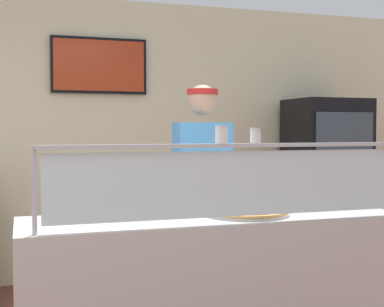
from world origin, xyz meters
TOP-DOWN VIEW (x-y plane):
  - shop_rear_unit at (1.10, 2.67)m, footprint 6.62×0.13m
  - serving_counter at (1.11, 0.33)m, footprint 2.22×0.65m
  - sneeze_guard at (1.11, 0.06)m, footprint 2.04×0.06m
  - pizza_tray at (1.30, 0.32)m, footprint 0.51×0.51m
  - pizza_server at (1.33, 0.30)m, footprint 0.13×0.29m
  - parmesan_shaker at (1.05, 0.06)m, footprint 0.07×0.07m
  - pepper_flake_shaker at (1.25, 0.06)m, footprint 0.06×0.06m
  - worker_figure at (1.25, 0.93)m, footprint 0.41×0.50m
  - drink_fridge at (3.02, 2.23)m, footprint 0.73×0.66m

SIDE VIEW (x-z plane):
  - serving_counter at x=1.11m, z-range 0.00..0.95m
  - drink_fridge at x=3.02m, z-range 0.00..1.76m
  - pizza_tray at x=1.30m, z-range 0.95..0.99m
  - pizza_server at x=1.33m, z-range 0.99..0.99m
  - worker_figure at x=1.25m, z-range 0.13..1.89m
  - sneeze_guard at x=1.11m, z-range 1.01..1.44m
  - shop_rear_unit at x=1.10m, z-range 0.01..2.71m
  - pepper_flake_shaker at x=1.25m, z-range 1.37..1.46m
  - parmesan_shaker at x=1.05m, z-range 1.37..1.47m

